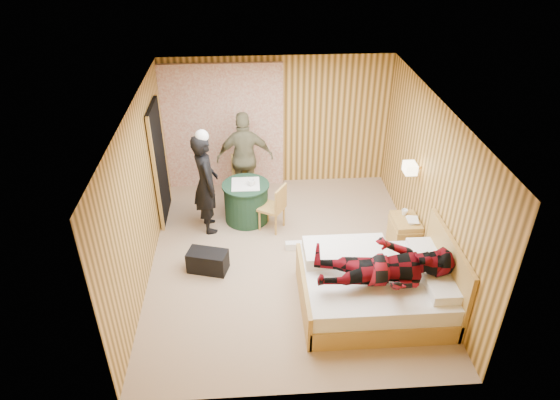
{
  "coord_description": "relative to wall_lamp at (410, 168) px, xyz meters",
  "views": [
    {
      "loc": [
        -0.52,
        -6.18,
        4.9
      ],
      "look_at": [
        -0.11,
        0.05,
        1.05
      ],
      "focal_mm": 32.0,
      "sensor_mm": 36.0,
      "label": 1
    }
  ],
  "objects": [
    {
      "name": "floor",
      "position": [
        -1.92,
        -0.45,
        -1.3
      ],
      "size": [
        4.2,
        5.0,
        0.01
      ],
      "primitive_type": "cube",
      "color": "tan",
      "rests_on": "ground"
    },
    {
      "name": "wall_left",
      "position": [
        -4.02,
        -0.45,
        -0.05
      ],
      "size": [
        0.02,
        5.0,
        2.5
      ],
      "primitive_type": "cube",
      "color": "#E8B159",
      "rests_on": "floor"
    },
    {
      "name": "nightstand",
      "position": [
        -0.04,
        -0.29,
        -1.02
      ],
      "size": [
        0.42,
        0.57,
        0.55
      ],
      "color": "tan",
      "rests_on": "floor"
    },
    {
      "name": "woman_standing",
      "position": [
        -3.19,
        0.49,
        -0.43
      ],
      "size": [
        0.56,
        0.72,
        1.73
      ],
      "primitive_type": "imported",
      "rotation": [
        0.0,
        0.0,
        1.83
      ],
      "color": "black",
      "rests_on": "floor"
    },
    {
      "name": "chair_near",
      "position": [
        -2.06,
        0.37,
        -0.81
      ],
      "size": [
        0.52,
        0.52,
        0.84
      ],
      "rotation": [
        0.0,
        0.0,
        -2.1
      ],
      "color": "tan",
      "rests_on": "floor"
    },
    {
      "name": "man_on_bed",
      "position": [
        -0.77,
        -1.77,
        -0.34
      ],
      "size": [
        0.86,
        0.67,
        1.77
      ],
      "primitive_type": "imported",
      "rotation": [
        0.0,
        1.57,
        0.0
      ],
      "color": "maroon",
      "rests_on": "bed"
    },
    {
      "name": "chair_far",
      "position": [
        -2.57,
        1.34,
        -0.76
      ],
      "size": [
        0.51,
        0.51,
        0.93
      ],
      "rotation": [
        0.0,
        0.0,
        0.24
      ],
      "color": "tan",
      "rests_on": "floor"
    },
    {
      "name": "round_table",
      "position": [
        -2.55,
        0.7,
        -0.94
      ],
      "size": [
        0.81,
        0.81,
        0.72
      ],
      "color": "#1C3D29",
      "rests_on": "floor"
    },
    {
      "name": "duffel_bag",
      "position": [
        -3.14,
        -0.65,
        -1.13
      ],
      "size": [
        0.65,
        0.46,
        0.33
      ],
      "primitive_type": "cube",
      "rotation": [
        0.0,
        0.0,
        -0.27
      ],
      "color": "black",
      "rests_on": "floor"
    },
    {
      "name": "cup_nightstand",
      "position": [
        -0.04,
        -0.16,
        -0.7
      ],
      "size": [
        0.11,
        0.11,
        0.09
      ],
      "primitive_type": "imported",
      "rotation": [
        0.0,
        0.0,
        0.06
      ],
      "color": "white",
      "rests_on": "nightstand"
    },
    {
      "name": "bed",
      "position": [
        -0.8,
        -1.55,
        -0.99
      ],
      "size": [
        1.99,
        1.55,
        1.07
      ],
      "color": "tan",
      "rests_on": "floor"
    },
    {
      "name": "curtain",
      "position": [
        -2.92,
        1.98,
        -0.1
      ],
      "size": [
        2.2,
        0.08,
        2.4
      ],
      "primitive_type": "cube",
      "color": "white",
      "rests_on": "floor"
    },
    {
      "name": "doorway",
      "position": [
        -3.98,
        0.95,
        -0.28
      ],
      "size": [
        0.06,
        0.9,
        2.05
      ],
      "primitive_type": "cube",
      "color": "black",
      "rests_on": "floor"
    },
    {
      "name": "man_at_table",
      "position": [
        -2.55,
        1.38,
        -0.44
      ],
      "size": [
        1.03,
        0.47,
        1.72
      ],
      "primitive_type": "imported",
      "rotation": [
        0.0,
        0.0,
        3.19
      ],
      "color": "#6E6949",
      "rests_on": "floor"
    },
    {
      "name": "ceiling",
      "position": [
        -1.92,
        -0.45,
        1.2
      ],
      "size": [
        4.2,
        5.0,
        0.01
      ],
      "primitive_type": "cube",
      "color": "white",
      "rests_on": "wall_back"
    },
    {
      "name": "sneaker_left",
      "position": [
        -2.56,
        0.55,
        -1.24
      ],
      "size": [
        0.29,
        0.15,
        0.12
      ],
      "primitive_type": "cube",
      "rotation": [
        0.0,
        0.0,
        -0.15
      ],
      "color": "white",
      "rests_on": "floor"
    },
    {
      "name": "book_upper",
      "position": [
        -0.04,
        -0.34,
        -0.72
      ],
      "size": [
        0.2,
        0.25,
        0.02
      ],
      "primitive_type": "imported",
      "rotation": [
        0.0,
        0.0,
        -0.2
      ],
      "color": "white",
      "rests_on": "nightstand"
    },
    {
      "name": "wall_back",
      "position": [
        -1.92,
        2.05,
        -0.05
      ],
      "size": [
        4.2,
        0.02,
        2.5
      ],
      "primitive_type": "cube",
      "color": "#E8B159",
      "rests_on": "floor"
    },
    {
      "name": "sneaker_right",
      "position": [
        -1.8,
        -0.21,
        -1.24
      ],
      "size": [
        0.27,
        0.11,
        0.12
      ],
      "primitive_type": "cube",
      "rotation": [
        0.0,
        0.0,
        0.0
      ],
      "color": "white",
      "rests_on": "floor"
    },
    {
      "name": "book_lower",
      "position": [
        -0.04,
        -0.34,
        -0.74
      ],
      "size": [
        0.17,
        0.23,
        0.02
      ],
      "primitive_type": "imported",
      "rotation": [
        0.0,
        0.0,
        -0.03
      ],
      "color": "white",
      "rests_on": "nightstand"
    },
    {
      "name": "cup_table",
      "position": [
        -2.45,
        0.65,
        -0.54
      ],
      "size": [
        0.14,
        0.14,
        0.1
      ],
      "primitive_type": "imported",
      "rotation": [
        0.0,
        0.0,
        0.12
      ],
      "color": "white",
      "rests_on": "round_table"
    },
    {
      "name": "wall_right",
      "position": [
        0.18,
        -0.45,
        -0.05
      ],
      "size": [
        0.02,
        5.0,
        2.5
      ],
      "primitive_type": "cube",
      "color": "#E8B159",
      "rests_on": "floor"
    },
    {
      "name": "wall_lamp",
      "position": [
        0.0,
        0.0,
        0.0
      ],
      "size": [
        0.26,
        0.24,
        0.16
      ],
      "color": "gold",
      "rests_on": "wall_right"
    }
  ]
}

